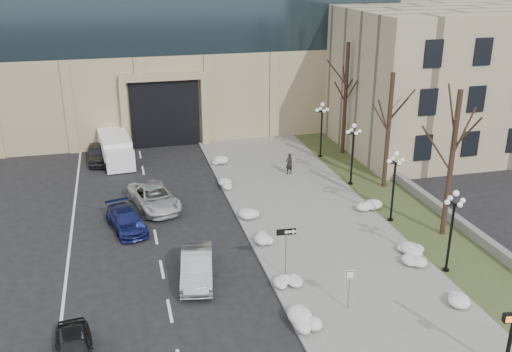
{
  "coord_description": "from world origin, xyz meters",
  "views": [
    {
      "loc": [
        -8.14,
        -17.51,
        15.79
      ],
      "look_at": [
        -0.3,
        13.68,
        3.5
      ],
      "focal_mm": 40.0,
      "sensor_mm": 36.0,
      "label": 1
    }
  ],
  "objects_px": {
    "car_b": "(197,267)",
    "lamppost_a": "(452,220)",
    "lamppost_d": "(322,123)",
    "car_a": "(74,350)",
    "pedestrian": "(289,164)",
    "traffic_signal": "(511,329)",
    "lamppost_c": "(353,146)",
    "car_c": "(126,220)",
    "keep_sign": "(350,281)",
    "car_d": "(154,197)",
    "lamppost_b": "(394,177)",
    "box_truck": "(116,150)",
    "car_e": "(99,154)",
    "one_way_sign": "(290,237)"
  },
  "relations": [
    {
      "from": "car_a",
      "to": "car_c",
      "type": "relative_size",
      "value": 0.87
    },
    {
      "from": "pedestrian",
      "to": "traffic_signal",
      "type": "height_order",
      "value": "traffic_signal"
    },
    {
      "from": "lamppost_b",
      "to": "lamppost_c",
      "type": "relative_size",
      "value": 1.0
    },
    {
      "from": "car_b",
      "to": "car_d",
      "type": "height_order",
      "value": "car_b"
    },
    {
      "from": "car_a",
      "to": "keep_sign",
      "type": "xyz_separation_m",
      "value": [
        12.51,
        0.75,
        0.97
      ]
    },
    {
      "from": "car_c",
      "to": "pedestrian",
      "type": "distance_m",
      "value": 14.26
    },
    {
      "from": "pedestrian",
      "to": "lamppost_a",
      "type": "height_order",
      "value": "lamppost_a"
    },
    {
      "from": "lamppost_c",
      "to": "car_c",
      "type": "bearing_deg",
      "value": -167.84
    },
    {
      "from": "traffic_signal",
      "to": "lamppost_b",
      "type": "bearing_deg",
      "value": 90.53
    },
    {
      "from": "pedestrian",
      "to": "one_way_sign",
      "type": "xyz_separation_m",
      "value": [
        -4.54,
        -14.6,
        1.42
      ]
    },
    {
      "from": "car_b",
      "to": "lamppost_d",
      "type": "relative_size",
      "value": 0.97
    },
    {
      "from": "traffic_signal",
      "to": "lamppost_d",
      "type": "height_order",
      "value": "lamppost_d"
    },
    {
      "from": "traffic_signal",
      "to": "lamppost_c",
      "type": "relative_size",
      "value": 0.9
    },
    {
      "from": "car_b",
      "to": "lamppost_a",
      "type": "bearing_deg",
      "value": -1.54
    },
    {
      "from": "car_b",
      "to": "lamppost_b",
      "type": "bearing_deg",
      "value": 26.28
    },
    {
      "from": "box_truck",
      "to": "one_way_sign",
      "type": "height_order",
      "value": "one_way_sign"
    },
    {
      "from": "car_c",
      "to": "lamppost_d",
      "type": "distance_m",
      "value": 19.42
    },
    {
      "from": "car_a",
      "to": "pedestrian",
      "type": "height_order",
      "value": "pedestrian"
    },
    {
      "from": "pedestrian",
      "to": "car_d",
      "type": "bearing_deg",
      "value": 3.57
    },
    {
      "from": "keep_sign",
      "to": "traffic_signal",
      "type": "relative_size",
      "value": 0.51
    },
    {
      "from": "keep_sign",
      "to": "lamppost_a",
      "type": "height_order",
      "value": "lamppost_a"
    },
    {
      "from": "traffic_signal",
      "to": "lamppost_b",
      "type": "height_order",
      "value": "lamppost_b"
    },
    {
      "from": "car_e",
      "to": "lamppost_a",
      "type": "distance_m",
      "value": 29.3
    },
    {
      "from": "lamppost_a",
      "to": "car_b",
      "type": "bearing_deg",
      "value": 169.18
    },
    {
      "from": "car_b",
      "to": "car_e",
      "type": "relative_size",
      "value": 1.04
    },
    {
      "from": "car_b",
      "to": "traffic_signal",
      "type": "height_order",
      "value": "traffic_signal"
    },
    {
      "from": "car_b",
      "to": "car_c",
      "type": "xyz_separation_m",
      "value": [
        -3.36,
        6.96,
        -0.12
      ]
    },
    {
      "from": "car_d",
      "to": "pedestrian",
      "type": "xyz_separation_m",
      "value": [
        10.66,
        3.69,
        0.21
      ]
    },
    {
      "from": "car_c",
      "to": "lamppost_b",
      "type": "height_order",
      "value": "lamppost_b"
    },
    {
      "from": "lamppost_a",
      "to": "lamppost_d",
      "type": "xyz_separation_m",
      "value": [
        0.0,
        19.5,
        0.0
      ]
    },
    {
      "from": "car_b",
      "to": "traffic_signal",
      "type": "bearing_deg",
      "value": -33.69
    },
    {
      "from": "traffic_signal",
      "to": "keep_sign",
      "type": "bearing_deg",
      "value": 136.8
    },
    {
      "from": "car_d",
      "to": "traffic_signal",
      "type": "distance_m",
      "value": 23.71
    },
    {
      "from": "car_b",
      "to": "box_truck",
      "type": "xyz_separation_m",
      "value": [
        -3.69,
        20.28,
        0.25
      ]
    },
    {
      "from": "lamppost_a",
      "to": "lamppost_d",
      "type": "distance_m",
      "value": 19.5
    },
    {
      "from": "car_c",
      "to": "box_truck",
      "type": "distance_m",
      "value": 13.33
    },
    {
      "from": "box_truck",
      "to": "lamppost_a",
      "type": "distance_m",
      "value": 28.36
    },
    {
      "from": "car_c",
      "to": "car_e",
      "type": "relative_size",
      "value": 0.99
    },
    {
      "from": "lamppost_a",
      "to": "lamppost_b",
      "type": "xyz_separation_m",
      "value": [
        0.0,
        6.5,
        0.0
      ]
    },
    {
      "from": "keep_sign",
      "to": "car_e",
      "type": "bearing_deg",
      "value": 121.15
    },
    {
      "from": "car_c",
      "to": "keep_sign",
      "type": "relative_size",
      "value": 2.0
    },
    {
      "from": "one_way_sign",
      "to": "traffic_signal",
      "type": "bearing_deg",
      "value": -51.2
    },
    {
      "from": "lamppost_a",
      "to": "lamppost_b",
      "type": "distance_m",
      "value": 6.5
    },
    {
      "from": "car_c",
      "to": "box_truck",
      "type": "height_order",
      "value": "box_truck"
    },
    {
      "from": "box_truck",
      "to": "lamppost_c",
      "type": "xyz_separation_m",
      "value": [
        16.77,
        -9.78,
        2.06
      ]
    },
    {
      "from": "car_b",
      "to": "one_way_sign",
      "type": "distance_m",
      "value": 5.08
    },
    {
      "from": "traffic_signal",
      "to": "lamppost_a",
      "type": "distance_m",
      "value": 8.07
    },
    {
      "from": "car_c",
      "to": "box_truck",
      "type": "bearing_deg",
      "value": 77.67
    },
    {
      "from": "car_a",
      "to": "car_d",
      "type": "distance_m",
      "value": 15.91
    },
    {
      "from": "keep_sign",
      "to": "traffic_signal",
      "type": "xyz_separation_m",
      "value": [
        4.41,
        -5.67,
        0.51
      ]
    }
  ]
}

